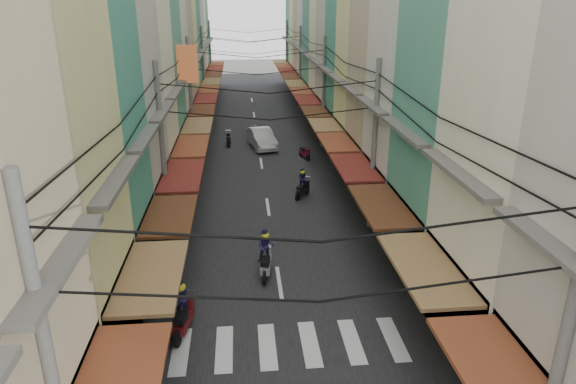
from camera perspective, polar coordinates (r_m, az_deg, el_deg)
ground at (r=22.58m, az=-1.38°, el=-7.45°), size 160.00×160.00×0.00m
road at (r=41.29m, az=-3.36°, el=5.68°), size 10.00×80.00×0.02m
sidewalk_left at (r=41.59m, az=-12.38°, el=5.37°), size 3.00×80.00×0.06m
sidewalk_right at (r=42.00m, az=5.58°, el=5.90°), size 3.00×80.00×0.06m
crosswalk at (r=17.52m, az=0.08°, el=-16.61°), size 7.55×2.40×0.01m
building_row_left at (r=37.05m, az=-16.49°, el=18.51°), size 7.80×67.67×23.70m
building_row_right at (r=37.51m, az=9.40°, el=18.50°), size 7.80×68.98×22.59m
utility_poles at (r=35.16m, az=-3.26°, el=13.99°), size 10.20×66.13×8.20m
white_car at (r=39.48m, az=-2.92°, el=4.97°), size 5.41×2.95×1.81m
bicycle at (r=24.65m, az=16.29°, el=-5.81°), size 1.70×1.07×1.09m
moving_scooters at (r=25.90m, az=-3.63°, el=-2.30°), size 7.01×28.41×2.00m
parked_scooters at (r=19.72m, az=11.59°, el=-10.82°), size 13.27×14.81×1.01m
pedestrians at (r=25.38m, az=-11.56°, el=-2.17°), size 13.21×23.62×2.06m
market_umbrella at (r=18.82m, az=17.54°, el=-7.23°), size 2.30×2.30×2.43m
traffic_sign at (r=19.96m, az=14.82°, el=-5.64°), size 0.10×0.61×2.80m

